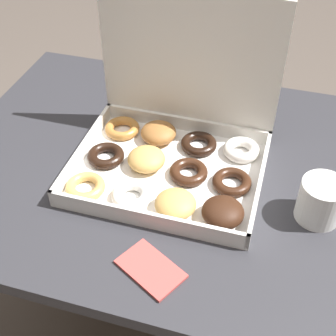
% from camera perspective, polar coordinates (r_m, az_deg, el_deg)
% --- Properties ---
extents(ground_plane, '(8.00, 8.00, 0.00)m').
position_cam_1_polar(ground_plane, '(1.61, -0.38, -19.12)').
color(ground_plane, '#564C44').
extents(dining_table, '(0.96, 0.76, 0.73)m').
position_cam_1_polar(dining_table, '(1.11, -0.52, -3.90)').
color(dining_table, '#2D2D33').
rests_on(dining_table, ground_plane).
extents(donut_box, '(0.40, 0.32, 0.34)m').
position_cam_1_polar(donut_box, '(0.99, 0.67, 2.83)').
color(donut_box, white).
rests_on(donut_box, dining_table).
extents(coffee_mug, '(0.09, 0.09, 0.09)m').
position_cam_1_polar(coffee_mug, '(0.93, 18.14, -3.75)').
color(coffee_mug, white).
rests_on(coffee_mug, dining_table).
extents(paper_napkin, '(0.14, 0.12, 0.01)m').
position_cam_1_polar(paper_napkin, '(0.84, -2.13, -12.19)').
color(paper_napkin, '#CC4C47').
rests_on(paper_napkin, dining_table).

